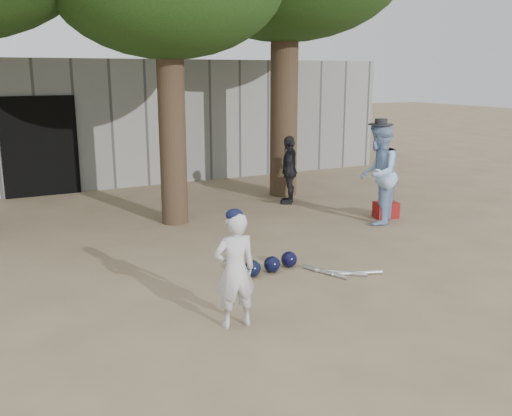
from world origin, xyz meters
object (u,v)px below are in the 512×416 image
spectator_dark (289,170)px  red_bag (386,210)px  spectator_blue (378,174)px  boy_player (235,270)px

spectator_dark → red_bag: (1.00, -1.92, -0.56)m
spectator_blue → red_bag: (0.42, 0.24, -0.77)m
spectator_blue → spectator_dark: 2.24m
boy_player → spectator_blue: size_ratio=0.70×
spectator_dark → spectator_blue: bearing=51.9°
spectator_dark → red_bag: bearing=64.5°
spectator_dark → red_bag: 2.23m
boy_player → red_bag: size_ratio=3.04×
boy_player → spectator_blue: (4.17, 2.72, 0.28)m
spectator_blue → boy_player: bearing=-9.6°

